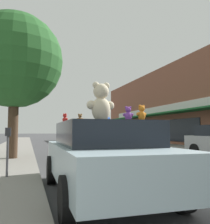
% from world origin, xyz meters
% --- Properties ---
extents(plush_art_car, '(2.12, 4.70, 1.52)m').
position_xyz_m(plush_art_car, '(-3.73, 0.37, 0.82)').
color(plush_art_car, '#ADC6D1').
rests_on(plush_art_car, ground_plane).
extents(teddy_bear_giant, '(0.62, 0.39, 0.85)m').
position_xyz_m(teddy_bear_giant, '(-3.77, 0.33, 1.92)').
color(teddy_bear_giant, beige).
rests_on(teddy_bear_giant, plush_art_car).
extents(teddy_bear_blue, '(0.25, 0.17, 0.33)m').
position_xyz_m(teddy_bear_blue, '(-3.31, 1.42, 1.67)').
color(teddy_bear_blue, blue).
rests_on(teddy_bear_blue, plush_art_car).
extents(teddy_bear_red, '(0.15, 0.18, 0.24)m').
position_xyz_m(teddy_bear_red, '(-4.37, 1.44, 1.63)').
color(teddy_bear_red, red).
rests_on(teddy_bear_red, plush_art_car).
extents(teddy_bear_yellow, '(0.22, 0.27, 0.36)m').
position_xyz_m(teddy_bear_yellow, '(-3.55, 1.20, 1.69)').
color(teddy_bear_yellow, yellow).
rests_on(teddy_bear_yellow, plush_art_car).
extents(teddy_bear_purple, '(0.21, 0.14, 0.28)m').
position_xyz_m(teddy_bear_purple, '(-3.42, -0.30, 1.65)').
color(teddy_bear_purple, purple).
rests_on(teddy_bear_purple, plush_art_car).
extents(teddy_bear_brown, '(0.18, 0.12, 0.24)m').
position_xyz_m(teddy_bear_brown, '(-4.02, 1.29, 1.63)').
color(teddy_bear_brown, olive).
rests_on(teddy_bear_brown, plush_art_car).
extents(teddy_bear_orange, '(0.23, 0.15, 0.30)m').
position_xyz_m(teddy_bear_orange, '(-3.20, -0.44, 1.66)').
color(teddy_bear_orange, orange).
rests_on(teddy_bear_orange, plush_art_car).
extents(street_tree, '(4.28, 4.28, 6.50)m').
position_xyz_m(street_tree, '(-5.87, 7.02, 4.49)').
color(street_tree, '#473323').
rests_on(street_tree, sidewalk_near).
extents(parking_meter, '(0.14, 0.10, 1.27)m').
position_xyz_m(parking_meter, '(-5.73, 2.33, 0.95)').
color(parking_meter, '#4C4C51').
rests_on(parking_meter, sidewalk_near).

